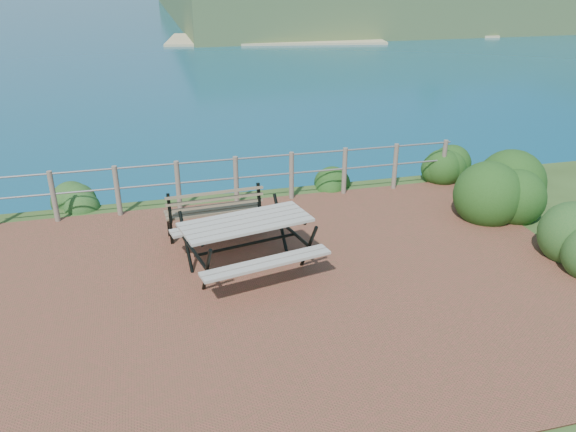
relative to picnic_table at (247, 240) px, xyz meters
The scene contains 8 objects.
ground 0.89m from the picnic_table, 66.00° to the right, with size 10.00×7.00×0.12m, color brown.
safety_railing 2.72m from the picnic_table, 83.93° to the left, with size 9.40×0.10×1.00m.
picnic_table is the anchor object (origin of this frame).
park_bench 1.47m from the picnic_table, 103.52° to the left, with size 1.72×0.55×0.96m.
shrub_right_front 5.34m from the picnic_table, 11.25° to the left, with size 1.47×1.47×2.09m, color #1E4715.
shrub_right_edge 5.81m from the picnic_table, 29.77° to the left, with size 1.12×1.12×1.60m, color #1E4715.
shrub_lip_west 4.64m from the picnic_table, 130.17° to the left, with size 0.84×0.84×0.61m, color #1F5321.
shrub_lip_east 4.12m from the picnic_table, 54.34° to the left, with size 0.84×0.84×0.61m, color #1E4715.
Camera 1 is at (-1.61, -7.14, 4.48)m, focal length 35.00 mm.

